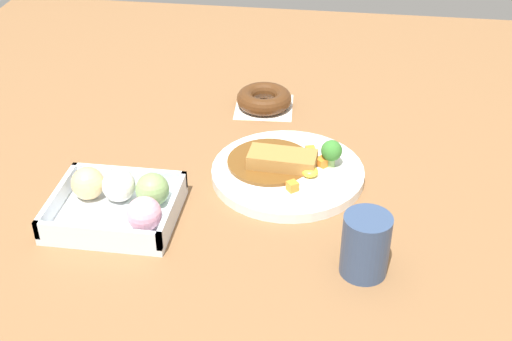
{
  "coord_description": "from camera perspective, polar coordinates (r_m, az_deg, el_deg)",
  "views": [
    {
      "loc": [
        -0.16,
        0.99,
        0.65
      ],
      "look_at": [
        -0.02,
        0.06,
        0.03
      ],
      "focal_mm": 47.27,
      "sensor_mm": 36.0,
      "label": 1
    }
  ],
  "objects": [
    {
      "name": "ground_plane",
      "position": [
        1.19,
        -0.72,
        0.4
      ],
      "size": [
        1.6,
        1.6,
        0.0
      ],
      "primitive_type": "plane",
      "color": "brown"
    },
    {
      "name": "curry_plate",
      "position": [
        1.16,
        2.7,
        0.03
      ],
      "size": [
        0.26,
        0.26,
        0.07
      ],
      "color": "white",
      "rests_on": "ground_plane"
    },
    {
      "name": "donut_box",
      "position": [
        1.08,
        -11.38,
        -2.59
      ],
      "size": [
        0.19,
        0.17,
        0.07
      ],
      "color": "silver",
      "rests_on": "ground_plane"
    },
    {
      "name": "chocolate_ring_donut",
      "position": [
        1.38,
        0.61,
        6.06
      ],
      "size": [
        0.12,
        0.12,
        0.04
      ],
      "color": "white",
      "rests_on": "ground_plane"
    },
    {
      "name": "coffee_mug",
      "position": [
        0.96,
        9.25,
        -6.25
      ],
      "size": [
        0.07,
        0.07,
        0.1
      ],
      "primitive_type": "cylinder",
      "color": "#33476B",
      "rests_on": "ground_plane"
    }
  ]
}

